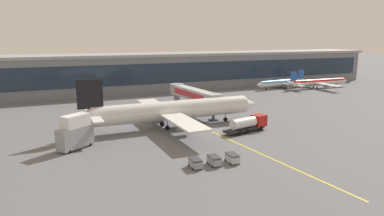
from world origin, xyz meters
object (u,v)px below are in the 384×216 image
baggage_cart_1 (214,160)px  commuter_jet_far (282,83)px  catering_lift (75,132)px  commuter_jet_near (318,82)px  baggage_cart_2 (232,158)px  fuel_tanker (248,124)px  main_airliner (173,110)px  baggage_cart_0 (195,163)px

baggage_cart_1 → commuter_jet_far: size_ratio=0.10×
catering_lift → commuter_jet_far: size_ratio=0.27×
catering_lift → commuter_jet_far: bearing=29.2°
baggage_cart_1 → commuter_jet_near: size_ratio=0.09×
baggage_cart_2 → commuter_jet_far: commuter_jet_far is taller
baggage_cart_2 → commuter_jet_near: (74.57, 58.98, 1.72)m
fuel_tanker → baggage_cart_1: bearing=-137.2°
main_airliner → baggage_cart_2: bearing=-88.4°
catering_lift → baggage_cart_1: bearing=-42.8°
commuter_jet_near → baggage_cart_2: bearing=-141.7°
main_airliner → catering_lift: bearing=-161.7°
baggage_cart_0 → commuter_jet_far: (67.42, 64.08, 1.52)m
fuel_tanker → baggage_cart_2: bearing=-130.5°
baggage_cart_2 → commuter_jet_near: size_ratio=0.09×
baggage_cart_0 → commuter_jet_near: commuter_jet_near is taller
main_airliner → commuter_jet_far: 73.25m
baggage_cart_1 → main_airliner: bearing=84.3°
main_airliner → commuter_jet_near: size_ratio=1.47×
baggage_cart_2 → catering_lift: bearing=141.2°
baggage_cart_0 → commuter_jet_near: bearing=35.9°
baggage_cart_2 → commuter_jet_far: bearing=46.6°
commuter_jet_far → baggage_cart_1: bearing=-135.0°
commuter_jet_near → baggage_cart_1: bearing=-142.9°
main_airliner → baggage_cart_0: main_airliner is taller
baggage_cart_0 → baggage_cart_2: 6.40m
main_airliner → catering_lift: main_airliner is taller
catering_lift → baggage_cart_0: catering_lift is taller
main_airliner → fuel_tanker: bearing=-36.2°
catering_lift → commuter_jet_near: (96.90, 41.05, -0.57)m
baggage_cart_1 → baggage_cart_0: bearing=176.4°
catering_lift → baggage_cart_0: (15.94, -17.53, -2.28)m
fuel_tanker → main_airliner: bearing=143.8°
main_airliner → baggage_cart_0: (-5.68, -24.68, -3.17)m
commuter_jet_near → commuter_jet_far: bearing=157.9°
fuel_tanker → commuter_jet_far: 68.95m
baggage_cart_1 → catering_lift: bearing=137.2°
baggage_cart_0 → baggage_cart_1: (3.19, -0.20, 0.00)m
commuter_jet_far → baggage_cart_2: bearing=-133.4°
commuter_jet_far → catering_lift: bearing=-150.8°
main_airliner → baggage_cart_0: size_ratio=16.19×
main_airliner → catering_lift: 22.80m
catering_lift → commuter_jet_near: bearing=23.0°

